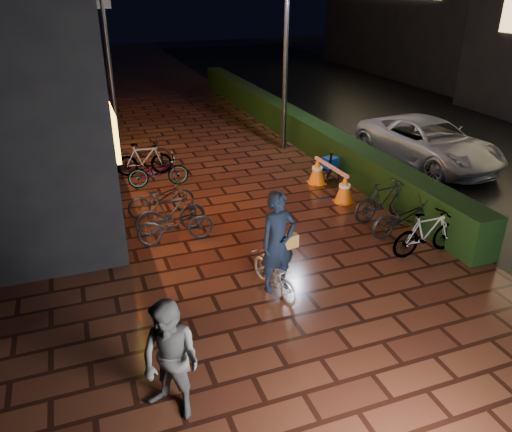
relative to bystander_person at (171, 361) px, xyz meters
name	(u,v)px	position (x,y,z in m)	size (l,w,h in m)	color
ground	(296,247)	(3.42, 3.59, -0.87)	(80.00, 80.00, 0.00)	#381911
asphalt_road	(467,141)	(12.42, 8.59, -0.87)	(11.00, 60.00, 0.01)	black
hedge	(289,122)	(6.72, 11.59, -0.37)	(0.70, 20.00, 1.00)	black
bystander_person	(171,361)	(0.00, 0.00, 0.00)	(0.85, 0.66, 1.74)	#4F4F51
van	(428,142)	(9.52, 7.18, -0.18)	(2.27, 4.92, 1.37)	#ACACB1
lamp_post_hedge	(286,50)	(5.91, 10.16, 2.37)	(0.54, 0.31, 5.88)	black
lamp_post_sf	(111,81)	(0.44, 9.81, 1.81)	(0.47, 0.14, 4.88)	black
cyclist	(276,257)	(2.33, 2.14, -0.11)	(0.79, 1.49, 2.04)	silver
traffic_barrier	(330,179)	(5.55, 6.11, -0.49)	(0.55, 1.93, 0.78)	orange
cart_assembly	(330,164)	(5.94, 6.88, -0.36)	(0.63, 0.67, 1.00)	black
parked_bikes_storefront	(157,183)	(1.08, 7.26, -0.42)	(1.99, 5.76, 0.97)	black
parked_bikes_hedge	(404,216)	(5.90, 3.29, -0.40)	(1.75, 2.29, 0.97)	black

